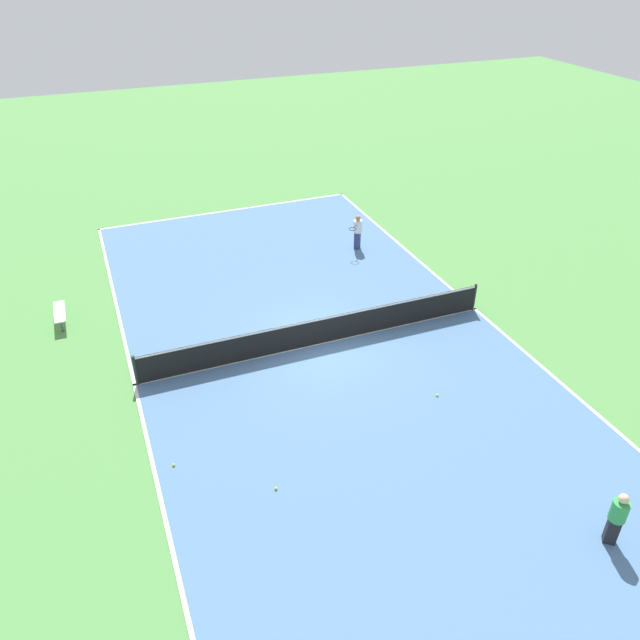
{
  "coord_description": "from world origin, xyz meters",
  "views": [
    {
      "loc": [
        5.99,
        15.21,
        11.25
      ],
      "look_at": [
        0.0,
        0.0,
        0.9
      ],
      "focal_mm": 35.0,
      "sensor_mm": 36.0,
      "label": 1
    }
  ],
  "objects_px": {
    "player_far_green": "(617,516)",
    "tennis_ball_left_sideline": "(276,488)",
    "tennis_net": "(320,330)",
    "tennis_ball_far_baseline": "(174,465)",
    "tennis_ball_near_net": "(437,395)",
    "bench": "(60,313)",
    "player_near_white": "(358,230)"
  },
  "relations": [
    {
      "from": "player_far_green",
      "to": "tennis_ball_left_sideline",
      "type": "distance_m",
      "value": 7.44
    },
    {
      "from": "tennis_net",
      "to": "player_far_green",
      "type": "xyz_separation_m",
      "value": [
        -3.02,
        9.3,
        0.29
      ]
    },
    {
      "from": "tennis_ball_left_sideline",
      "to": "tennis_ball_far_baseline",
      "type": "distance_m",
      "value": 2.67
    },
    {
      "from": "tennis_ball_left_sideline",
      "to": "tennis_ball_near_net",
      "type": "height_order",
      "value": "same"
    },
    {
      "from": "bench",
      "to": "player_near_white",
      "type": "bearing_deg",
      "value": 97.67
    },
    {
      "from": "player_far_green",
      "to": "player_near_white",
      "type": "bearing_deg",
      "value": 124.69
    },
    {
      "from": "bench",
      "to": "tennis_ball_near_net",
      "type": "distance_m",
      "value": 12.58
    },
    {
      "from": "tennis_ball_left_sideline",
      "to": "tennis_ball_far_baseline",
      "type": "relative_size",
      "value": 1.0
    },
    {
      "from": "tennis_ball_near_net",
      "to": "tennis_ball_far_baseline",
      "type": "relative_size",
      "value": 1.0
    },
    {
      "from": "player_near_white",
      "to": "tennis_ball_far_baseline",
      "type": "xyz_separation_m",
      "value": [
        9.26,
        9.53,
        -0.77
      ]
    },
    {
      "from": "tennis_net",
      "to": "player_far_green",
      "type": "relative_size",
      "value": 8.06
    },
    {
      "from": "player_near_white",
      "to": "bench",
      "type": "bearing_deg",
      "value": -37.58
    },
    {
      "from": "bench",
      "to": "tennis_ball_far_baseline",
      "type": "distance_m",
      "value": 8.3
    },
    {
      "from": "tennis_net",
      "to": "bench",
      "type": "relative_size",
      "value": 8.01
    },
    {
      "from": "player_far_green",
      "to": "tennis_ball_far_baseline",
      "type": "xyz_separation_m",
      "value": [
        8.33,
        -5.66,
        -0.76
      ]
    },
    {
      "from": "player_far_green",
      "to": "tennis_ball_near_net",
      "type": "bearing_deg",
      "value": 137.44
    },
    {
      "from": "tennis_ball_left_sideline",
      "to": "tennis_net",
      "type": "bearing_deg",
      "value": -121.2
    },
    {
      "from": "tennis_ball_left_sideline",
      "to": "tennis_ball_far_baseline",
      "type": "bearing_deg",
      "value": -38.05
    },
    {
      "from": "tennis_ball_near_net",
      "to": "tennis_ball_far_baseline",
      "type": "distance_m",
      "value": 7.41
    },
    {
      "from": "player_near_white",
      "to": "tennis_ball_far_baseline",
      "type": "distance_m",
      "value": 13.31
    },
    {
      "from": "player_near_white",
      "to": "player_far_green",
      "type": "relative_size",
      "value": 1.01
    },
    {
      "from": "bench",
      "to": "player_far_green",
      "type": "relative_size",
      "value": 1.01
    },
    {
      "from": "tennis_net",
      "to": "tennis_ball_far_baseline",
      "type": "height_order",
      "value": "tennis_net"
    },
    {
      "from": "tennis_ball_far_baseline",
      "to": "player_near_white",
      "type": "bearing_deg",
      "value": -134.18
    },
    {
      "from": "tennis_net",
      "to": "player_far_green",
      "type": "height_order",
      "value": "player_far_green"
    },
    {
      "from": "player_far_green",
      "to": "tennis_ball_left_sideline",
      "type": "xyz_separation_m",
      "value": [
        6.22,
        -4.01,
        -0.76
      ]
    },
    {
      "from": "tennis_net",
      "to": "player_near_white",
      "type": "bearing_deg",
      "value": -123.9
    },
    {
      "from": "tennis_net",
      "to": "tennis_ball_far_baseline",
      "type": "relative_size",
      "value": 168.41
    },
    {
      "from": "bench",
      "to": "tennis_ball_left_sideline",
      "type": "distance_m",
      "value": 10.58
    },
    {
      "from": "tennis_ball_left_sideline",
      "to": "tennis_ball_far_baseline",
      "type": "xyz_separation_m",
      "value": [
        2.1,
        -1.64,
        0.0
      ]
    },
    {
      "from": "player_far_green",
      "to": "tennis_ball_left_sideline",
      "type": "relative_size",
      "value": 20.88
    },
    {
      "from": "player_near_white",
      "to": "tennis_ball_near_net",
      "type": "relative_size",
      "value": 21.06
    }
  ]
}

